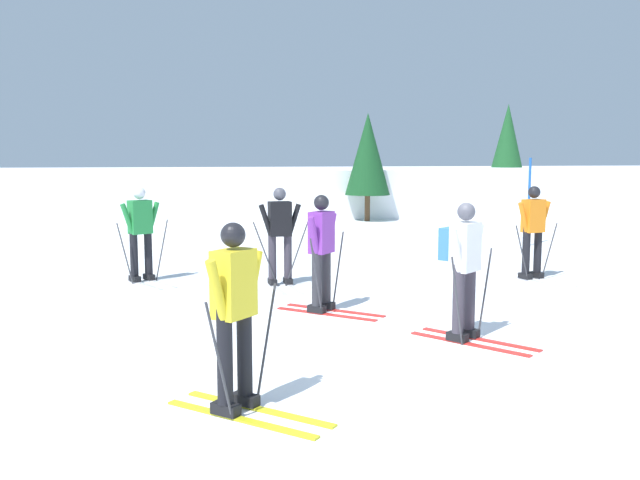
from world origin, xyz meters
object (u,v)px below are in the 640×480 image
(skier_purple, at_px, (322,250))
(skier_white, at_px, (463,264))
(skier_green, at_px, (141,231))
(skier_yellow, at_px, (235,312))
(skier_orange, at_px, (533,230))
(conifer_far_centre, at_px, (368,154))
(skier_black, at_px, (280,233))
(trail_marker_pole, at_px, (529,202))
(conifer_far_right, at_px, (507,148))

(skier_purple, bearing_deg, skier_white, -51.14)
(skier_white, bearing_deg, skier_green, 132.06)
(skier_yellow, xyz_separation_m, skier_purple, (1.43, 3.75, 0.00))
(skier_orange, height_order, conifer_far_centre, conifer_far_centre)
(skier_white, bearing_deg, skier_purple, 128.86)
(conifer_far_centre, bearing_deg, skier_black, -111.00)
(skier_purple, xyz_separation_m, trail_marker_pole, (6.29, 6.25, 0.18))
(skier_yellow, height_order, conifer_far_right, conifer_far_right)
(trail_marker_pole, relative_size, conifer_far_right, 0.51)
(skier_orange, xyz_separation_m, skier_green, (-7.03, 0.96, 0.00))
(skier_white, bearing_deg, trail_marker_pole, 58.98)
(skier_purple, height_order, conifer_far_centre, conifer_far_centre)
(skier_yellow, xyz_separation_m, skier_orange, (5.67, 5.69, -0.00))
(skier_white, distance_m, conifer_far_right, 21.37)
(skier_orange, height_order, skier_black, same)
(skier_black, bearing_deg, skier_yellow, -100.19)
(trail_marker_pole, bearing_deg, skier_green, -159.73)
(conifer_far_centre, bearing_deg, conifer_far_right, 31.64)
(skier_black, height_order, conifer_far_right, conifer_far_right)
(skier_green, bearing_deg, skier_orange, -7.73)
(skier_black, bearing_deg, conifer_far_right, 53.77)
(conifer_far_centre, bearing_deg, trail_marker_pole, -70.24)
(skier_orange, relative_size, conifer_far_right, 0.40)
(skier_purple, bearing_deg, skier_black, 99.73)
(skier_orange, distance_m, skier_green, 7.10)
(skier_purple, height_order, trail_marker_pole, trail_marker_pole)
(skier_black, bearing_deg, conifer_far_centre, 69.00)
(skier_green, xyz_separation_m, skier_black, (2.42, -0.75, -0.00))
(skier_yellow, xyz_separation_m, skier_green, (-1.36, 6.65, 0.00))
(trail_marker_pole, xyz_separation_m, conifer_far_centre, (-2.46, 6.84, 1.17))
(trail_marker_pole, height_order, conifer_far_right, conifer_far_right)
(skier_orange, bearing_deg, skier_purple, -155.41)
(skier_purple, bearing_deg, conifer_far_right, 58.17)
(skier_black, relative_size, conifer_far_right, 0.40)
(trail_marker_pole, bearing_deg, skier_black, -148.36)
(skier_purple, relative_size, conifer_far_centre, 0.47)
(skier_orange, height_order, skier_purple, same)
(conifer_far_centre, bearing_deg, skier_orange, -87.87)
(skier_green, relative_size, skier_black, 1.00)
(skier_yellow, bearing_deg, conifer_far_right, 59.97)
(skier_orange, xyz_separation_m, skier_purple, (-4.24, -1.94, 0.00))
(skier_yellow, bearing_deg, skier_white, 34.18)
(skier_yellow, relative_size, trail_marker_pole, 0.78)
(skier_white, relative_size, trail_marker_pole, 0.78)
(skier_yellow, relative_size, skier_green, 1.00)
(conifer_far_right, height_order, conifer_far_centre, conifer_far_right)
(trail_marker_pole, relative_size, conifer_far_centre, 0.60)
(skier_green, bearing_deg, skier_purple, -46.10)
(skier_white, height_order, skier_green, same)
(skier_green, bearing_deg, trail_marker_pole, 20.27)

